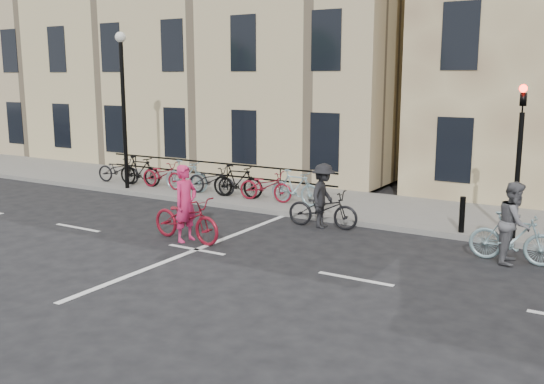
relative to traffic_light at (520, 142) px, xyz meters
The scene contains 10 objects.
ground 7.96m from the traffic_light, 145.01° to the right, with size 120.00×120.00×0.00m, color black.
sidewalk 10.60m from the traffic_light, behind, with size 46.00×4.00×0.15m, color slate.
building_west 17.70m from the traffic_light, 150.33° to the left, with size 20.00×10.00×10.00m, color tan.
traffic_light is the anchor object (origin of this frame).
lamp_post 12.74m from the traffic_light, behind, with size 0.36×0.36×5.28m.
bollard_east 2.21m from the traffic_light, behind, with size 0.14×0.14×0.90m, color black.
parked_bikes 10.25m from the traffic_light, behind, with size 9.35×1.23×1.05m.
cyclist_pink 8.10m from the traffic_light, 150.87° to the right, with size 2.18×0.95×1.88m.
cyclist_grey 2.36m from the traffic_light, 80.71° to the right, with size 1.85×0.88×1.78m.
cyclist_dark 5.05m from the traffic_light, 168.89° to the right, with size 2.00×1.18×1.72m.
Camera 1 is at (8.54, -10.71, 3.97)m, focal length 40.00 mm.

